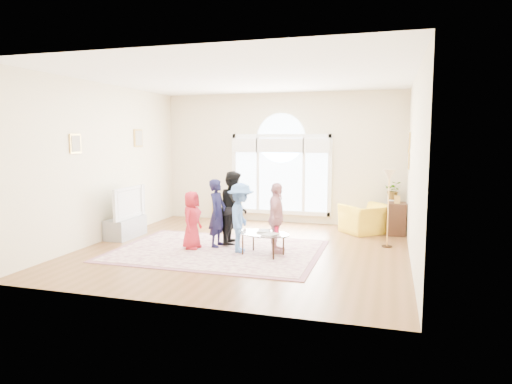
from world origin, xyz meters
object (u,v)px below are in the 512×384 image
(television, at_px, (125,202))
(coffee_table, at_px, (263,234))
(area_rug, at_px, (218,250))
(armchair, at_px, (366,219))
(tv_console, at_px, (126,227))

(television, xyz_separation_m, coffee_table, (3.22, -0.66, -0.35))
(television, bearing_deg, area_rug, -13.79)
(coffee_table, distance_m, armchair, 3.06)
(area_rug, bearing_deg, tv_console, 166.25)
(coffee_table, xyz_separation_m, armchair, (1.67, 2.56, -0.08))
(tv_console, distance_m, armchair, 5.25)
(television, xyz_separation_m, armchair, (4.89, 1.90, -0.43))
(tv_console, relative_size, coffee_table, 0.88)
(area_rug, distance_m, armchair, 3.58)
(area_rug, relative_size, coffee_table, 3.18)
(television, relative_size, armchair, 1.18)
(tv_console, distance_m, coffee_table, 3.30)
(area_rug, height_order, television, television)
(tv_console, bearing_deg, area_rug, -13.75)
(tv_console, height_order, coffee_table, coffee_table)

